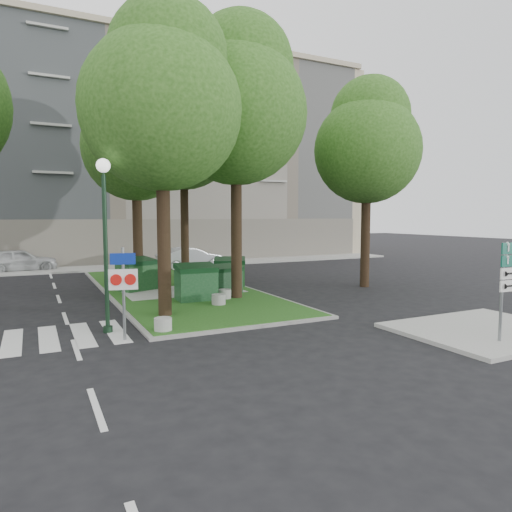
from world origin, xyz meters
TOP-DOWN VIEW (x-y plane):
  - ground at (0.00, 0.00)m, footprint 120.00×120.00m
  - median_island at (0.50, 8.00)m, footprint 6.00×16.00m
  - median_kerb at (0.50, 8.00)m, footprint 6.30×16.30m
  - sidewalk_corner at (6.50, -3.50)m, footprint 5.00×4.00m
  - building_sidewalk at (0.00, 18.50)m, footprint 42.00×3.00m
  - zebra_crossing at (-3.75, 1.50)m, footprint 5.00×3.00m
  - apartment_building at (0.00, 26.00)m, footprint 41.00×12.00m
  - tree_median_near_left at (-1.41, 2.56)m, footprint 5.20×5.20m
  - tree_median_near_right at (2.09, 4.56)m, footprint 5.60×5.60m
  - tree_median_mid at (-0.91, 9.06)m, footprint 4.80×4.80m
  - tree_median_far at (2.29, 12.06)m, footprint 5.80×5.80m
  - tree_street_right at (9.09, 5.06)m, footprint 5.00×5.00m
  - dumpster_a at (-1.26, 8.14)m, footprint 1.91×1.68m
  - dumpster_b at (0.34, 4.69)m, footprint 1.58×1.12m
  - dumpster_c at (1.94, 5.60)m, footprint 1.51×1.20m
  - dumpster_d at (3.00, 7.57)m, footprint 1.74×1.52m
  - bollard_left at (-2.10, 0.50)m, footprint 0.51×0.51m
  - bollard_right at (1.47, 4.48)m, footprint 0.51×0.51m
  - bollard_mid at (0.79, 3.44)m, footprint 0.53×0.53m
  - litter_bin at (1.93, 9.61)m, footprint 0.37×0.37m
  - street_lamp at (-3.50, 1.45)m, footprint 0.40×0.40m
  - traffic_sign_pole at (-3.21, 0.34)m, footprint 0.76×0.22m
  - car_white at (-6.10, 19.04)m, footprint 4.39×2.17m
  - car_silver at (3.74, 15.71)m, footprint 4.46×1.94m

SIDE VIEW (x-z plane):
  - ground at x=0.00m, z-range 0.00..0.00m
  - zebra_crossing at x=-3.75m, z-range 0.00..0.01m
  - median_kerb at x=0.50m, z-range 0.00..0.10m
  - median_island at x=0.50m, z-range 0.00..0.12m
  - sidewalk_corner at x=6.50m, z-range 0.00..0.12m
  - building_sidewalk at x=0.00m, z-range 0.00..0.12m
  - bollard_left at x=-2.10m, z-range 0.12..0.48m
  - bollard_right at x=1.47m, z-range 0.12..0.49m
  - bollard_mid at x=0.79m, z-range 0.12..0.50m
  - litter_bin at x=1.93m, z-range 0.12..0.76m
  - car_silver at x=3.74m, z-range 0.00..1.43m
  - dumpster_c at x=1.94m, z-range 0.09..1.34m
  - car_white at x=-6.10m, z-range 0.00..1.44m
  - dumpster_d at x=3.00m, z-range 0.09..1.45m
  - dumpster_b at x=0.34m, z-range 0.09..1.54m
  - dumpster_a at x=-1.26m, z-range 0.09..1.57m
  - traffic_sign_pole at x=-3.21m, z-range 0.36..2.93m
  - street_lamp at x=-3.50m, z-range 0.65..5.71m
  - tree_median_mid at x=-0.91m, z-range 1.98..11.97m
  - tree_street_right at x=9.09m, z-range 1.95..12.02m
  - tree_median_near_left at x=-1.41m, z-range 2.05..12.58m
  - tree_median_near_right at x=2.09m, z-range 2.26..13.72m
  - apartment_building at x=0.00m, z-range 0.00..16.00m
  - tree_median_far at x=2.29m, z-range 2.36..14.28m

